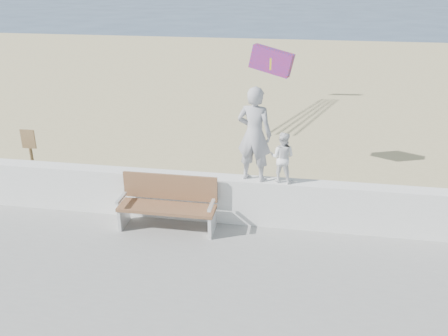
{
  "coord_description": "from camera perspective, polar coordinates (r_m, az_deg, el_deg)",
  "views": [
    {
      "loc": [
        1.52,
        -6.03,
        4.68
      ],
      "look_at": [
        0.2,
        1.8,
        1.35
      ],
      "focal_mm": 38.0,
      "sensor_mm": 36.0,
      "label": 1
    }
  ],
  "objects": [
    {
      "name": "sand",
      "position": [
        15.8,
        3.66,
        5.64
      ],
      "size": [
        90.0,
        40.0,
        0.08
      ],
      "primitive_type": "cube",
      "color": "tan",
      "rests_on": "ground"
    },
    {
      "name": "adult",
      "position": [
        8.52,
        3.67,
        4.05
      ],
      "size": [
        0.71,
        0.54,
        1.75
      ],
      "primitive_type": "imported",
      "rotation": [
        0.0,
        0.0,
        2.94
      ],
      "color": "#9C9CA1",
      "rests_on": "seawall"
    },
    {
      "name": "ground",
      "position": [
        7.78,
        -3.78,
        -14.27
      ],
      "size": [
        220.0,
        220.0,
        0.0
      ],
      "primitive_type": "plane",
      "color": "#314662",
      "rests_on": "ground"
    },
    {
      "name": "seawall",
      "position": [
        9.12,
        -1.03,
        -3.61
      ],
      "size": [
        30.0,
        0.35,
        0.9
      ],
      "primitive_type": "cube",
      "color": "white",
      "rests_on": "boardwalk"
    },
    {
      "name": "sign",
      "position": [
        11.13,
        -22.17,
        1.4
      ],
      "size": [
        0.32,
        0.07,
        1.46
      ],
      "color": "brown",
      "rests_on": "sand"
    },
    {
      "name": "parafoil_kite",
      "position": [
        10.96,
        5.88,
        12.67
      ],
      "size": [
        1.05,
        0.49,
        0.7
      ],
      "color": "red",
      "rests_on": "ground"
    },
    {
      "name": "child",
      "position": [
        8.62,
        7.02,
        1.3
      ],
      "size": [
        0.51,
        0.43,
        0.94
      ],
      "primitive_type": "imported",
      "rotation": [
        0.0,
        0.0,
        2.96
      ],
      "color": "white",
      "rests_on": "seawall"
    },
    {
      "name": "bench",
      "position": [
        8.88,
        -6.76,
        -4.15
      ],
      "size": [
        1.8,
        0.57,
        1.0
      ],
      "color": "brown",
      "rests_on": "boardwalk"
    }
  ]
}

